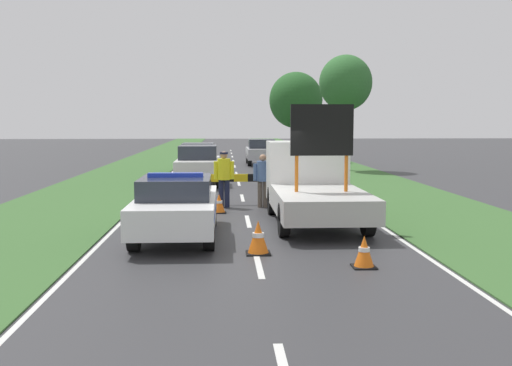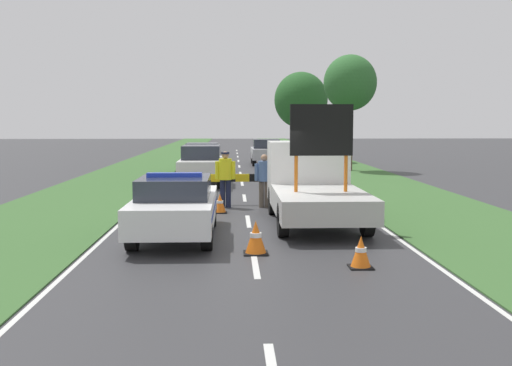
{
  "view_description": "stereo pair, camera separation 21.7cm",
  "coord_description": "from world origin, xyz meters",
  "px_view_note": "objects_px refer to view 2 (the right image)",
  "views": [
    {
      "loc": [
        -0.65,
        -14.95,
        2.72
      ],
      "look_at": [
        0.2,
        0.79,
        1.1
      ],
      "focal_mm": 42.0,
      "sensor_mm": 36.0,
      "label": 1
    },
    {
      "loc": [
        -0.43,
        -14.96,
        2.72
      ],
      "look_at": [
        0.2,
        0.79,
        1.1
      ],
      "focal_mm": 42.0,
      "sensor_mm": 36.0,
      "label": 2
    }
  ],
  "objects_px": {
    "queued_car_suv_grey": "(202,157)",
    "traffic_cone_near_truck": "(205,199)",
    "traffic_cone_behind_barrier": "(220,203)",
    "queued_car_van_white": "(202,164)",
    "police_car": "(176,206)",
    "pedestrian_civilian": "(264,176)",
    "road_barrier": "(249,180)",
    "traffic_cone_near_police": "(361,252)",
    "traffic_cone_centre_front": "(256,237)",
    "roadside_tree_near_left": "(350,84)",
    "roadside_tree_near_right": "(301,100)",
    "work_truck": "(313,184)",
    "traffic_cone_lane_edge": "(175,192)",
    "police_officer": "(225,174)",
    "queued_car_sedan_silver": "(266,151)"
  },
  "relations": [
    {
      "from": "pedestrian_civilian",
      "to": "traffic_cone_lane_edge",
      "type": "bearing_deg",
      "value": 167.73
    },
    {
      "from": "pedestrian_civilian",
      "to": "queued_car_van_white",
      "type": "height_order",
      "value": "queued_car_van_white"
    },
    {
      "from": "roadside_tree_near_left",
      "to": "queued_car_suv_grey",
      "type": "bearing_deg",
      "value": -172.98
    },
    {
      "from": "pedestrian_civilian",
      "to": "traffic_cone_near_police",
      "type": "xyz_separation_m",
      "value": [
        1.38,
        -7.95,
        -0.69
      ]
    },
    {
      "from": "queued_car_sedan_silver",
      "to": "roadside_tree_near_left",
      "type": "xyz_separation_m",
      "value": [
        4.3,
        -4.98,
        3.93
      ]
    },
    {
      "from": "queued_car_van_white",
      "to": "roadside_tree_near_left",
      "type": "relative_size",
      "value": 0.72
    },
    {
      "from": "queued_car_suv_grey",
      "to": "roadside_tree_near_left",
      "type": "bearing_deg",
      "value": -172.98
    },
    {
      "from": "queued_car_suv_grey",
      "to": "traffic_cone_lane_edge",
      "type": "bearing_deg",
      "value": 88.19
    },
    {
      "from": "work_truck",
      "to": "queued_car_suv_grey",
      "type": "distance_m",
      "value": 16.01
    },
    {
      "from": "roadside_tree_near_left",
      "to": "roadside_tree_near_right",
      "type": "relative_size",
      "value": 1.05
    },
    {
      "from": "traffic_cone_near_police",
      "to": "traffic_cone_lane_edge",
      "type": "bearing_deg",
      "value": 114.71
    },
    {
      "from": "work_truck",
      "to": "traffic_cone_centre_front",
      "type": "xyz_separation_m",
      "value": [
        -1.72,
        -4.04,
        -0.68
      ]
    },
    {
      "from": "roadside_tree_near_right",
      "to": "traffic_cone_near_truck",
      "type": "bearing_deg",
      "value": -104.42
    },
    {
      "from": "work_truck",
      "to": "traffic_cone_behind_barrier",
      "type": "relative_size",
      "value": 9.35
    },
    {
      "from": "queued_car_van_white",
      "to": "roadside_tree_near_left",
      "type": "bearing_deg",
      "value": -138.17
    },
    {
      "from": "police_officer",
      "to": "traffic_cone_behind_barrier",
      "type": "distance_m",
      "value": 1.39
    },
    {
      "from": "work_truck",
      "to": "traffic_cone_behind_barrier",
      "type": "height_order",
      "value": "work_truck"
    },
    {
      "from": "traffic_cone_behind_barrier",
      "to": "queued_car_van_white",
      "type": "bearing_deg",
      "value": 96.72
    },
    {
      "from": "road_barrier",
      "to": "traffic_cone_near_police",
      "type": "distance_m",
      "value": 8.88
    },
    {
      "from": "traffic_cone_centre_front",
      "to": "roadside_tree_near_left",
      "type": "height_order",
      "value": "roadside_tree_near_left"
    },
    {
      "from": "traffic_cone_behind_barrier",
      "to": "roadside_tree_near_left",
      "type": "xyz_separation_m",
      "value": [
        6.81,
        14.98,
        4.48
      ]
    },
    {
      "from": "road_barrier",
      "to": "pedestrian_civilian",
      "type": "relative_size",
      "value": 1.61
    },
    {
      "from": "police_officer",
      "to": "roadside_tree_near_left",
      "type": "height_order",
      "value": "roadside_tree_near_left"
    },
    {
      "from": "road_barrier",
      "to": "traffic_cone_lane_edge",
      "type": "xyz_separation_m",
      "value": [
        -2.49,
        0.73,
        -0.48
      ]
    },
    {
      "from": "police_car",
      "to": "queued_car_van_white",
      "type": "height_order",
      "value": "queued_car_van_white"
    },
    {
      "from": "pedestrian_civilian",
      "to": "traffic_cone_behind_barrier",
      "type": "relative_size",
      "value": 2.93
    },
    {
      "from": "roadside_tree_near_left",
      "to": "roadside_tree_near_right",
      "type": "bearing_deg",
      "value": 103.27
    },
    {
      "from": "police_car",
      "to": "pedestrian_civilian",
      "type": "height_order",
      "value": "pedestrian_civilian"
    },
    {
      "from": "traffic_cone_lane_edge",
      "to": "queued_car_suv_grey",
      "type": "xyz_separation_m",
      "value": [
        0.36,
        11.46,
        0.5
      ]
    },
    {
      "from": "police_car",
      "to": "queued_car_sedan_silver",
      "type": "height_order",
      "value": "queued_car_sedan_silver"
    },
    {
      "from": "traffic_cone_centre_front",
      "to": "queued_car_van_white",
      "type": "height_order",
      "value": "queued_car_van_white"
    },
    {
      "from": "work_truck",
      "to": "police_officer",
      "type": "bearing_deg",
      "value": -45.56
    },
    {
      "from": "traffic_cone_near_truck",
      "to": "roadside_tree_near_right",
      "type": "distance_m",
      "value": 22.45
    },
    {
      "from": "road_barrier",
      "to": "traffic_cone_near_truck",
      "type": "bearing_deg",
      "value": -154.84
    },
    {
      "from": "traffic_cone_centre_front",
      "to": "queued_car_sedan_silver",
      "type": "bearing_deg",
      "value": 86.28
    },
    {
      "from": "traffic_cone_near_truck",
      "to": "queued_car_sedan_silver",
      "type": "relative_size",
      "value": 0.13
    },
    {
      "from": "traffic_cone_behind_barrier",
      "to": "queued_car_suv_grey",
      "type": "bearing_deg",
      "value": 94.91
    },
    {
      "from": "work_truck",
      "to": "roadside_tree_near_left",
      "type": "distance_m",
      "value": 17.49
    },
    {
      "from": "work_truck",
      "to": "pedestrian_civilian",
      "type": "xyz_separation_m",
      "value": [
        -1.19,
        2.64,
        -0.03
      ]
    },
    {
      "from": "police_car",
      "to": "work_truck",
      "type": "height_order",
      "value": "work_truck"
    },
    {
      "from": "police_car",
      "to": "pedestrian_civilian",
      "type": "distance_m",
      "value": 5.39
    },
    {
      "from": "police_car",
      "to": "roadside_tree_near_left",
      "type": "distance_m",
      "value": 20.69
    },
    {
      "from": "queued_car_sedan_silver",
      "to": "police_officer",
      "type": "bearing_deg",
      "value": 82.85
    },
    {
      "from": "traffic_cone_near_truck",
      "to": "queued_car_suv_grey",
      "type": "height_order",
      "value": "queued_car_suv_grey"
    },
    {
      "from": "work_truck",
      "to": "traffic_cone_lane_edge",
      "type": "xyz_separation_m",
      "value": [
        -4.13,
        4.1,
        -0.69
      ]
    },
    {
      "from": "traffic_cone_near_truck",
      "to": "pedestrian_civilian",
      "type": "bearing_deg",
      "value": -4.24
    },
    {
      "from": "police_car",
      "to": "queued_car_suv_grey",
      "type": "xyz_separation_m",
      "value": [
        -0.24,
        17.76,
        0.08
      ]
    },
    {
      "from": "queued_car_suv_grey",
      "to": "traffic_cone_near_truck",
      "type": "bearing_deg",
      "value": 93.15
    },
    {
      "from": "road_barrier",
      "to": "roadside_tree_near_left",
      "type": "bearing_deg",
      "value": 68.76
    },
    {
      "from": "queued_car_van_white",
      "to": "traffic_cone_near_truck",
      "type": "bearing_deg",
      "value": 93.77
    }
  ]
}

